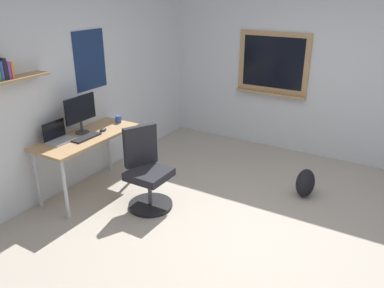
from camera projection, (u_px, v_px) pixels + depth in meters
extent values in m
plane|color=#ADA393|center=(250.00, 232.00, 4.12)|extent=(5.20, 5.20, 0.00)
cube|color=silver|center=(72.00, 84.00, 4.79)|extent=(5.00, 0.10, 2.60)
cube|color=tan|center=(17.00, 78.00, 3.96)|extent=(0.68, 0.20, 0.02)
cube|color=navy|center=(90.00, 60.00, 4.90)|extent=(0.52, 0.01, 0.74)
cube|color=black|center=(1.00, 69.00, 3.82)|extent=(0.04, 0.14, 0.21)
cube|color=#7A3D99|center=(5.00, 70.00, 3.86)|extent=(0.03, 0.14, 0.17)
cube|color=orange|center=(9.00, 70.00, 3.89)|extent=(0.03, 0.14, 0.16)
cube|color=silver|center=(322.00, 70.00, 5.57)|extent=(0.10, 5.00, 2.60)
cube|color=tan|center=(273.00, 62.00, 5.84)|extent=(0.04, 1.10, 0.90)
cube|color=black|center=(273.00, 63.00, 5.83)|extent=(0.01, 0.94, 0.76)
cube|color=tan|center=(270.00, 93.00, 5.98)|extent=(0.12, 1.10, 0.03)
cube|color=tan|center=(86.00, 136.00, 4.67)|extent=(1.32, 0.58, 0.03)
cylinder|color=#B7B7BC|center=(65.00, 190.00, 4.23)|extent=(0.04, 0.04, 0.72)
cylinder|color=#B7B7BC|center=(134.00, 152.00, 5.18)|extent=(0.04, 0.04, 0.72)
cylinder|color=#B7B7BC|center=(37.00, 180.00, 4.45)|extent=(0.04, 0.04, 0.72)
cylinder|color=#B7B7BC|center=(109.00, 145.00, 5.40)|extent=(0.04, 0.04, 0.72)
cylinder|color=black|center=(151.00, 205.00, 4.59)|extent=(0.52, 0.52, 0.04)
cylinder|color=#4C4C51|center=(150.00, 191.00, 4.52)|extent=(0.05, 0.05, 0.34)
cube|color=#232328|center=(149.00, 174.00, 4.44)|extent=(0.44, 0.44, 0.09)
cube|color=#232328|center=(140.00, 146.00, 4.49)|extent=(0.39, 0.24, 0.48)
cube|color=#ADAFB5|center=(61.00, 141.00, 4.48)|extent=(0.31, 0.21, 0.02)
cube|color=black|center=(54.00, 130.00, 4.48)|extent=(0.31, 0.01, 0.21)
cylinder|color=#38383D|center=(82.00, 132.00, 4.74)|extent=(0.17, 0.17, 0.01)
cylinder|color=#38383D|center=(82.00, 126.00, 4.71)|extent=(0.03, 0.03, 0.14)
cube|color=black|center=(80.00, 109.00, 4.62)|extent=(0.46, 0.02, 0.31)
cube|color=black|center=(87.00, 137.00, 4.58)|extent=(0.37, 0.13, 0.02)
ellipsoid|color=#262628|center=(103.00, 130.00, 4.80)|extent=(0.10, 0.06, 0.03)
cylinder|color=#334CA5|center=(118.00, 119.00, 5.08)|extent=(0.08, 0.08, 0.09)
ellipsoid|color=black|center=(305.00, 183.00, 4.78)|extent=(0.32, 0.22, 0.35)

